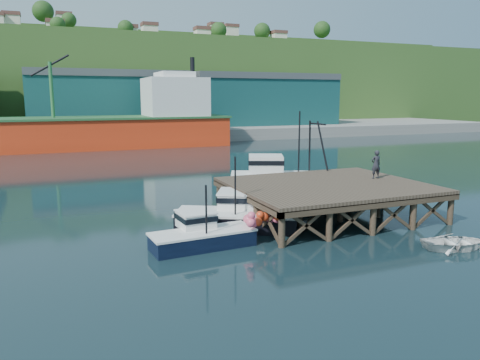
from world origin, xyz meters
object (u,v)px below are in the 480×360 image
dinghy (456,242)px  trawler (291,178)px  dockworker (376,164)px  boat_black (237,214)px  boat_navy (201,234)px

dinghy → trawler: bearing=22.0°
dinghy → dockworker: bearing=5.3°
dockworker → boat_black: bearing=8.6°
trawler → dinghy: 14.90m
dockworker → trawler: bearing=-58.4°
trawler → dockworker: bearing=-39.7°
dinghy → dockworker: size_ratio=1.76×
boat_navy → trawler: (10.37, 9.45, 0.67)m
boat_black → dockworker: bearing=31.7°
boat_black → trawler: trawler is taller
boat_navy → dinghy: (11.81, -5.34, -0.32)m
boat_black → dinghy: size_ratio=2.19×
trawler → dinghy: size_ratio=3.05×
boat_navy → dockworker: dockworker is taller
trawler → dinghy: (1.45, -14.79, -0.99)m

